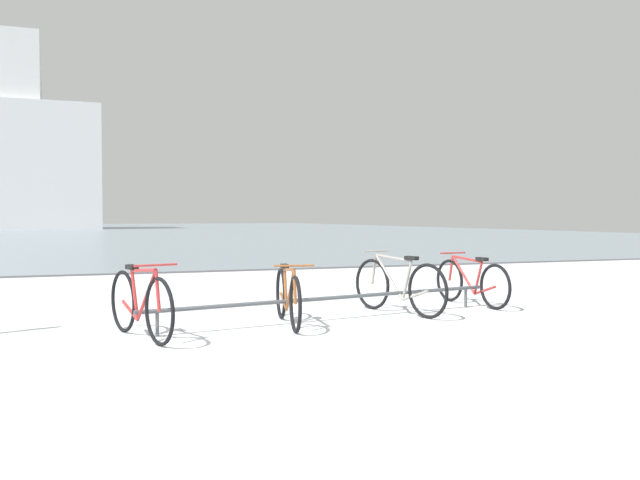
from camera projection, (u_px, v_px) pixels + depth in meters
ground at (95, 232)px, 56.85m from camera, size 80.00×132.00×0.08m
bike_rack at (333, 299)px, 8.53m from camera, size 4.95×1.01×0.31m
bicycle_0 at (140, 304)px, 7.22m from camera, size 0.60×1.66×0.83m
bicycle_1 at (288, 297)px, 8.10m from camera, size 0.46×1.71×0.76m
bicycle_2 at (398, 286)px, 9.08m from camera, size 0.61×1.75×0.83m
bicycle_3 at (471, 282)px, 9.94m from camera, size 0.46×1.70×0.76m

